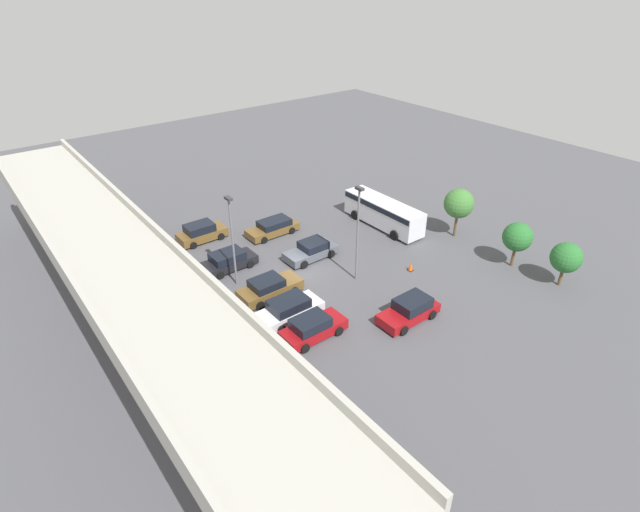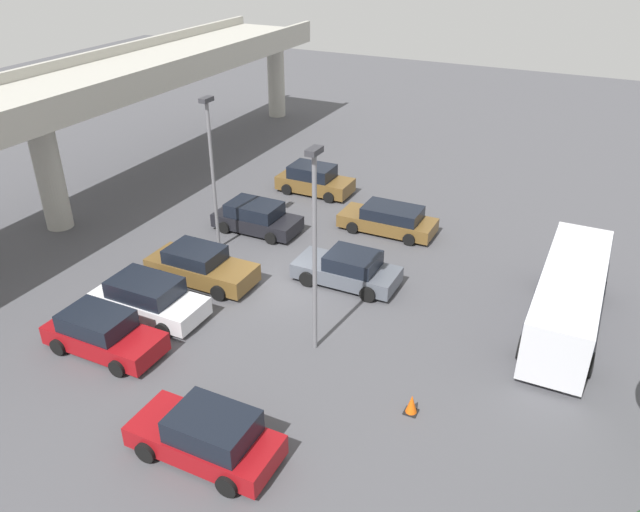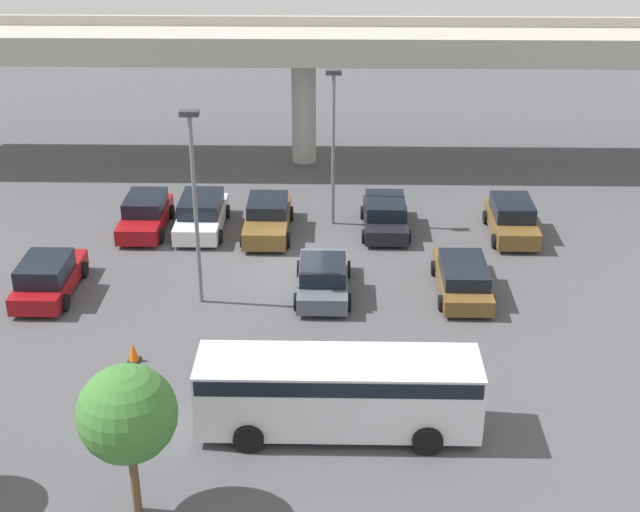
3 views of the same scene
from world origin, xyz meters
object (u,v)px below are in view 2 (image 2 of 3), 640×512
object	(u,v)px
parked_car_4	(348,269)
shuttle_bus	(570,295)
parked_car_2	(148,298)
lamp_post_mid_lot	(315,239)
parked_car_7	(314,180)
traffic_cone	(412,405)
parked_car_5	(256,217)
parked_car_0	(207,436)
parked_car_6	(389,219)
parked_car_3	(200,266)
lamp_post_near_aisle	(212,163)
parked_car_1	(103,333)

from	to	relation	value
parked_car_4	shuttle_bus	distance (m)	9.01
parked_car_2	lamp_post_mid_lot	distance (m)	8.03
parked_car_7	traffic_cone	world-z (taller)	parked_car_7
parked_car_2	parked_car_5	bearing A→B (deg)	90.73
shuttle_bus	lamp_post_mid_lot	distance (m)	10.27
parked_car_0	parked_car_5	distance (m)	15.25
parked_car_0	parked_car_6	xyz separation A→B (m)	(16.56, 0.49, -0.08)
parked_car_3	parked_car_7	size ratio (longest dim) A/B	1.12
lamp_post_near_aisle	parked_car_3	bearing A→B (deg)	-159.65
parked_car_2	lamp_post_mid_lot	bearing A→B (deg)	7.77
parked_car_3	traffic_cone	world-z (taller)	parked_car_3
parked_car_3	parked_car_5	xyz separation A→B (m)	(5.42, 0.43, -0.02)
parked_car_3	parked_car_4	bearing A→B (deg)	24.23
parked_car_7	shuttle_bus	xyz separation A→B (m)	(-7.92, -14.86, 0.74)
parked_car_1	lamp_post_near_aisle	world-z (taller)	lamp_post_near_aisle
parked_car_0	parked_car_4	size ratio (longest dim) A/B	1.00
parked_car_0	parked_car_5	bearing A→B (deg)	-64.26
parked_car_0	parked_car_3	size ratio (longest dim) A/B	0.95
parked_car_4	parked_car_7	distance (m)	10.38
parked_car_6	lamp_post_near_aisle	distance (m)	9.36
parked_car_1	parked_car_6	bearing A→B (deg)	66.75
shuttle_bus	traffic_cone	world-z (taller)	shuttle_bus
parked_car_0	parked_car_7	bearing A→B (deg)	-72.36
parked_car_1	parked_car_5	world-z (taller)	parked_car_1
parked_car_6	parked_car_5	bearing A→B (deg)	24.77
lamp_post_mid_lot	lamp_post_near_aisle	bearing A→B (deg)	56.58
parked_car_7	traffic_cone	distance (m)	18.72
parked_car_4	shuttle_bus	size ratio (longest dim) A/B	0.53
parked_car_2	lamp_post_mid_lot	xyz separation A→B (m)	(0.95, -6.99, 3.82)
parked_car_1	parked_car_3	size ratio (longest dim) A/B	0.93
parked_car_4	lamp_post_near_aisle	size ratio (longest dim) A/B	0.62
lamp_post_near_aisle	traffic_cone	size ratio (longest dim) A/B	10.48
parked_car_6	traffic_cone	bearing A→B (deg)	113.69
parked_car_3	lamp_post_mid_lot	distance (m)	8.00
parked_car_4	parked_car_5	bearing A→B (deg)	-23.60
parked_car_6	lamp_post_near_aisle	xyz separation A→B (m)	(-5.26, 6.82, 3.67)
parked_car_4	parked_car_7	xyz separation A→B (m)	(8.54, 5.91, 0.08)
parked_car_0	parked_car_6	distance (m)	16.57
parked_car_7	parked_car_2	bearing A→B (deg)	-91.25
parked_car_3	parked_car_5	size ratio (longest dim) A/B	1.10
parked_car_0	shuttle_bus	distance (m)	14.48
lamp_post_near_aisle	parked_car_7	bearing A→B (deg)	-7.68
parked_car_2	lamp_post_mid_lot	world-z (taller)	lamp_post_mid_lot
parked_car_4	parked_car_5	size ratio (longest dim) A/B	1.04
parked_car_1	lamp_post_near_aisle	size ratio (longest dim) A/B	0.62
parked_car_2	shuttle_bus	size ratio (longest dim) A/B	0.54
lamp_post_mid_lot	parked_car_5	bearing A→B (deg)	43.18
parked_car_0	shuttle_bus	world-z (taller)	shuttle_bus
shuttle_bus	lamp_post_near_aisle	size ratio (longest dim) A/B	1.18
parked_car_1	lamp_post_mid_lot	xyz separation A→B (m)	(3.56, -6.97, 3.84)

